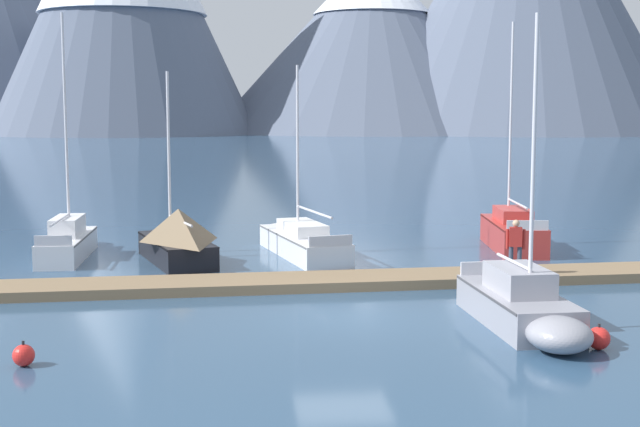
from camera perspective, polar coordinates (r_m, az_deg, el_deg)
name	(u,v)px	position (r m, az deg, el deg)	size (l,w,h in m)	color
ground_plane	(343,317)	(23.06, 1.51, -6.69)	(700.00, 700.00, 0.00)	#2D4C6B
mountain_shoulder_ridge	(372,40)	(214.10, 3.38, 11.15)	(77.46, 77.46, 42.48)	slate
dock	(327,281)	(26.91, 0.43, -4.42)	(21.92, 3.31, 0.30)	#846B4C
sailboat_nearest_berth	(70,240)	(33.60, -15.90, -1.67)	(1.40, 6.68, 8.80)	silver
sailboat_second_berth	(175,237)	(31.52, -9.36, -1.48)	(3.39, 6.28, 6.71)	black
sailboat_mid_dock_port	(300,240)	(32.79, -1.32, -1.74)	(3.12, 7.45, 6.99)	white
sailboat_mid_dock_starboard	(524,306)	(22.26, 13.05, -5.85)	(1.89, 5.93, 7.59)	#93939E
sailboat_far_berth	(511,230)	(35.10, 12.26, -1.08)	(2.26, 6.18, 8.73)	#B2332D
person_on_dock	(516,243)	(27.80, 12.56, -1.89)	(0.58, 0.30, 1.69)	#384256
mooring_buoy_channel_marker	(24,355)	(19.70, -18.65, -8.70)	(0.46, 0.46, 0.54)	red
mooring_buoy_inner_mooring	(599,338)	(20.88, 17.61, -7.71)	(0.52, 0.52, 0.60)	red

